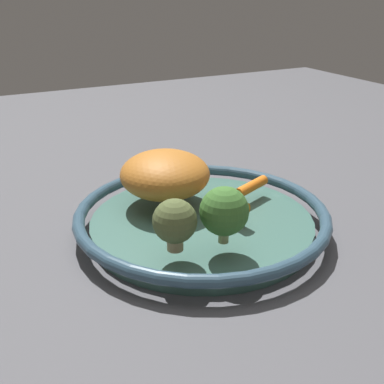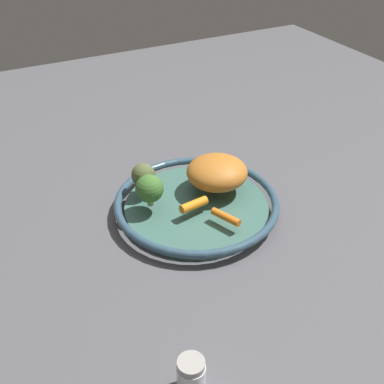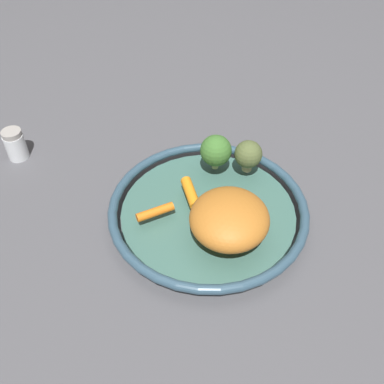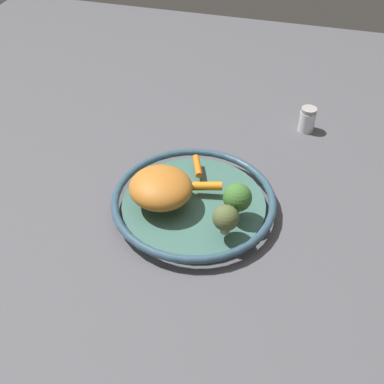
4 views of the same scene
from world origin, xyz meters
The scene contains 8 objects.
ground_plane centered at (0.00, 0.00, 0.00)m, with size 2.08×2.08×0.00m, color #4C4C51.
serving_bowl centered at (0.00, 0.00, 0.02)m, with size 0.34×0.34×0.04m.
roast_chicken_piece centered at (0.03, -0.06, 0.07)m, with size 0.13×0.13×0.06m, color #B76B25.
baby_carrot_right centered at (-0.09, -0.02, 0.04)m, with size 0.01×0.01×0.06m, color orange.
baby_carrot_left centered at (-0.03, 0.02, 0.05)m, with size 0.02×0.02×0.06m, color orange.
broccoli_floret_large centered at (0.08, 0.08, 0.07)m, with size 0.05×0.05×0.06m.
broccoli_floret_edge centered at (0.02, 0.09, 0.08)m, with size 0.06×0.06×0.07m.
salt_shaker centered at (-0.36, 0.20, 0.03)m, with size 0.04×0.04×0.06m.
Camera 3 is at (-0.07, -0.52, 0.59)m, focal length 41.98 mm.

